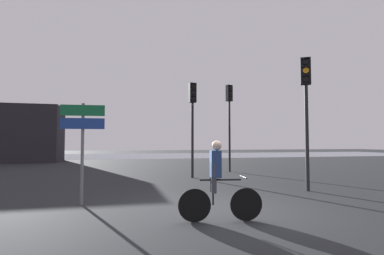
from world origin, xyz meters
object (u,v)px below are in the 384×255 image
Objects in this scene: traffic_light_near_right at (306,98)px; traffic_light_far_right at (229,112)px; direction_sign_post at (82,134)px; cyclist at (217,180)px; traffic_light_center at (192,111)px.

traffic_light_far_right is at bearing -57.91° from traffic_light_near_right.
direction_sign_post is at bearing 35.74° from traffic_light_near_right.
cyclist is (2.83, -2.38, -0.97)m from direction_sign_post.
direction_sign_post is at bearing -121.56° from cyclist.
traffic_light_near_right reaches higher than cyclist.
traffic_light_center is 6.70m from direction_sign_post.
traffic_light_center is 2.55× the size of cyclist.
cyclist is at bearing 144.83° from direction_sign_post.
traffic_light_far_right is 10.17m from direction_sign_post.
traffic_light_far_right is 2.82× the size of cyclist.
traffic_light_near_right is (0.07, -6.81, -0.23)m from traffic_light_far_right.
traffic_light_far_right is at bearing -128.37° from direction_sign_post.
traffic_light_far_right is at bearing 165.79° from cyclist.
traffic_light_center is at bearing 24.38° from traffic_light_far_right.
traffic_light_far_right is 1.84× the size of direction_sign_post.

